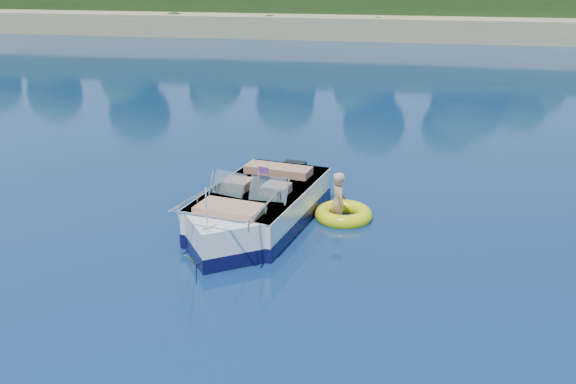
# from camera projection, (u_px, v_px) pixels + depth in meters

# --- Properties ---
(ground) EXTENTS (160.00, 160.00, 0.00)m
(ground) POSITION_uv_depth(u_px,v_px,m) (222.00, 276.00, 11.72)
(ground) COLOR #081C3E
(ground) RESTS_ON ground
(motorboat) EXTENTS (2.63, 5.49, 1.84)m
(motorboat) POSITION_uv_depth(u_px,v_px,m) (255.00, 212.00, 13.67)
(motorboat) COLOR white
(motorboat) RESTS_ON ground
(tow_tube) EXTENTS (1.70, 1.70, 0.34)m
(tow_tube) POSITION_uv_depth(u_px,v_px,m) (344.00, 214.00, 14.27)
(tow_tube) COLOR yellow
(tow_tube) RESTS_ON ground
(boy) EXTENTS (0.64, 0.87, 1.56)m
(boy) POSITION_uv_depth(u_px,v_px,m) (337.00, 217.00, 14.34)
(boy) COLOR tan
(boy) RESTS_ON ground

